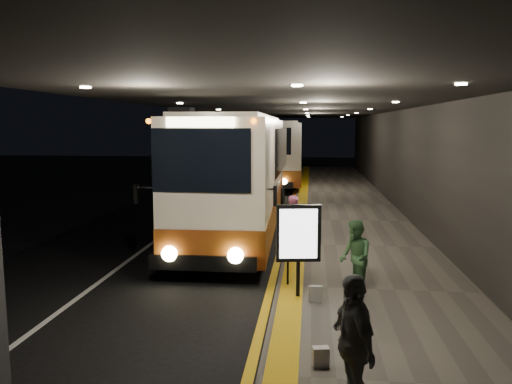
# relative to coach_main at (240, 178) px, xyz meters

# --- Properties ---
(ground) EXTENTS (90.00, 90.00, 0.00)m
(ground) POSITION_rel_coach_main_xyz_m (-0.76, -3.25, -1.90)
(ground) COLOR black
(lane_line_white) EXTENTS (0.12, 50.00, 0.01)m
(lane_line_white) POSITION_rel_coach_main_xyz_m (-2.56, 1.75, -1.89)
(lane_line_white) COLOR silver
(lane_line_white) RESTS_ON ground
(kerb_stripe_yellow) EXTENTS (0.18, 50.00, 0.01)m
(kerb_stripe_yellow) POSITION_rel_coach_main_xyz_m (1.59, 1.75, -1.89)
(kerb_stripe_yellow) COLOR gold
(kerb_stripe_yellow) RESTS_ON ground
(sidewalk) EXTENTS (4.50, 50.00, 0.15)m
(sidewalk) POSITION_rel_coach_main_xyz_m (3.99, 1.75, -1.82)
(sidewalk) COLOR #514C44
(sidewalk) RESTS_ON ground
(tactile_strip) EXTENTS (0.50, 50.00, 0.01)m
(tactile_strip) POSITION_rel_coach_main_xyz_m (2.09, 1.75, -1.74)
(tactile_strip) COLOR gold
(tactile_strip) RESTS_ON sidewalk
(terminal_wall) EXTENTS (0.10, 50.00, 6.00)m
(terminal_wall) POSITION_rel_coach_main_xyz_m (6.24, 1.75, 1.10)
(terminal_wall) COLOR black
(terminal_wall) RESTS_ON ground
(support_columns) EXTENTS (0.80, 24.80, 4.40)m
(support_columns) POSITION_rel_coach_main_xyz_m (-2.26, 0.75, 0.30)
(support_columns) COLOR black
(support_columns) RESTS_ON ground
(canopy) EXTENTS (9.00, 50.00, 0.40)m
(canopy) POSITION_rel_coach_main_xyz_m (1.74, 1.75, 2.70)
(canopy) COLOR black
(canopy) RESTS_ON support_columns
(coach_main) EXTENTS (2.93, 12.75, 3.95)m
(coach_main) POSITION_rel_coach_main_xyz_m (0.00, 0.00, 0.00)
(coach_main) COLOR beige
(coach_main) RESTS_ON ground
(coach_second) EXTENTS (3.36, 12.51, 3.89)m
(coach_second) POSITION_rel_coach_main_xyz_m (0.29, 15.36, -0.03)
(coach_second) COLOR beige
(coach_second) RESTS_ON ground
(coach_third) EXTENTS (2.99, 12.53, 3.92)m
(coach_third) POSITION_rel_coach_main_xyz_m (0.02, 25.46, -0.02)
(coach_third) COLOR beige
(coach_third) RESTS_ON ground
(passenger_boarding) EXTENTS (0.56, 0.70, 1.68)m
(passenger_boarding) POSITION_rel_coach_main_xyz_m (2.04, -3.55, -0.91)
(passenger_boarding) COLOR #B4547E
(passenger_boarding) RESTS_ON sidewalk
(passenger_waiting_green) EXTENTS (0.67, 0.88, 1.61)m
(passenger_waiting_green) POSITION_rel_coach_main_xyz_m (3.44, -6.77, -0.94)
(passenger_waiting_green) COLOR #39683B
(passenger_waiting_green) RESTS_ON sidewalk
(passenger_waiting_grey) EXTENTS (0.87, 1.18, 1.80)m
(passenger_waiting_grey) POSITION_rel_coach_main_xyz_m (3.02, -11.30, -0.85)
(passenger_waiting_grey) COLOR #505155
(passenger_waiting_grey) RESTS_ON sidewalk
(bag_polka) EXTENTS (0.28, 0.13, 0.34)m
(bag_polka) POSITION_rel_coach_main_xyz_m (2.61, -7.37, -1.58)
(bag_polka) COLOR black
(bag_polka) RESTS_ON sidewalk
(bag_plain) EXTENTS (0.27, 0.19, 0.30)m
(bag_plain) POSITION_rel_coach_main_xyz_m (2.67, -10.15, -1.59)
(bag_plain) COLOR #B2A9A7
(bag_plain) RESTS_ON sidewalk
(info_sign) EXTENTS (0.94, 0.25, 1.97)m
(info_sign) POSITION_rel_coach_main_xyz_m (2.24, -7.08, -0.41)
(info_sign) COLOR black
(info_sign) RESTS_ON sidewalk
(stanchion_post) EXTENTS (0.05, 0.05, 1.18)m
(stanchion_post) POSITION_rel_coach_main_xyz_m (1.99, -6.32, -1.16)
(stanchion_post) COLOR black
(stanchion_post) RESTS_ON sidewalk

